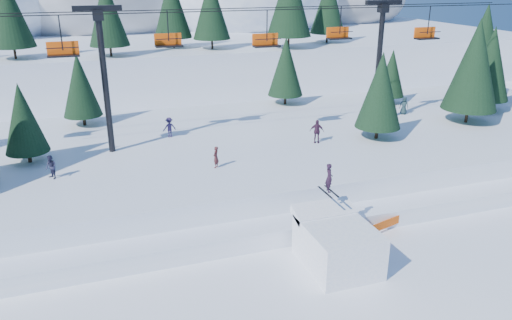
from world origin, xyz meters
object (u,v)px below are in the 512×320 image
object	(u,v)px
banner_far	(409,208)
chairlift	(243,51)
jump_kicker	(337,244)
banner_near	(387,224)

from	to	relation	value
banner_far	chairlift	bearing A→B (deg)	121.77
chairlift	jump_kicker	bearing A→B (deg)	-89.19
chairlift	banner_near	size ratio (longest dim) A/B	16.70
banner_near	chairlift	bearing A→B (deg)	109.85
chairlift	banner_far	size ratio (longest dim) A/B	16.41
chairlift	banner_far	world-z (taller)	chairlift
chairlift	banner_far	distance (m)	16.57
jump_kicker	banner_far	bearing A→B (deg)	26.72
chairlift	banner_far	bearing A→B (deg)	-58.23
jump_kicker	chairlift	distance (m)	17.51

